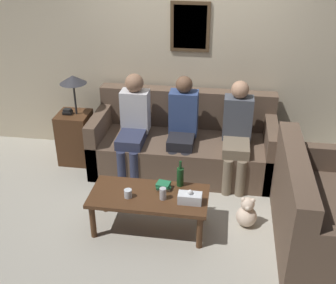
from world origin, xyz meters
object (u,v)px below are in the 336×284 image
at_px(wine_bottle, 180,176).
at_px(teddy_bear, 247,213).
at_px(person_middle, 182,124).
at_px(couch_side, 322,217).
at_px(couch_main, 184,145).
at_px(person_right, 237,130).
at_px(person_left, 133,122).
at_px(coffee_table, 149,199).
at_px(drinking_glass, 128,194).

distance_m(wine_bottle, teddy_bear, 0.80).
bearing_deg(teddy_bear, person_middle, 130.34).
bearing_deg(couch_side, couch_main, 49.76).
relative_size(person_right, teddy_bear, 3.60).
bearing_deg(person_left, coffee_table, -70.26).
distance_m(wine_bottle, person_right, 1.05).
relative_size(wine_bottle, drinking_glass, 3.35).
xyz_separation_m(couch_side, teddy_bear, (-0.70, 0.18, -0.18)).
bearing_deg(coffee_table, person_right, 52.12).
relative_size(drinking_glass, person_middle, 0.07).
distance_m(couch_side, person_middle, 1.89).
relative_size(drinking_glass, person_left, 0.07).
height_order(person_middle, person_right, person_middle).
xyz_separation_m(person_left, person_middle, (0.60, 0.01, 0.00)).
height_order(person_left, person_middle, person_middle).
bearing_deg(teddy_bear, wine_bottle, 178.75).
relative_size(couch_side, person_left, 1.25).
relative_size(coffee_table, person_middle, 0.95).
bearing_deg(drinking_glass, couch_side, 2.61).
bearing_deg(coffee_table, teddy_bear, 11.25).
xyz_separation_m(couch_main, coffee_table, (-0.20, -1.27, 0.04)).
bearing_deg(coffee_table, wine_bottle, 36.47).
xyz_separation_m(drinking_glass, person_middle, (0.39, 1.20, 0.22)).
bearing_deg(person_left, wine_bottle, -52.75).
distance_m(drinking_glass, person_right, 1.57).
bearing_deg(person_left, drinking_glass, -80.16).
bearing_deg(person_right, person_middle, 176.34).
xyz_separation_m(wine_bottle, person_left, (-0.69, 0.90, 0.15)).
xyz_separation_m(person_left, person_right, (1.25, -0.03, -0.01)).
bearing_deg(teddy_bear, couch_side, -14.81).
bearing_deg(person_right, couch_side, -51.97).
xyz_separation_m(person_middle, person_right, (0.65, -0.04, -0.01)).
height_order(couch_side, wine_bottle, couch_side).
height_order(coffee_table, wine_bottle, wine_bottle).
bearing_deg(couch_side, person_left, 62.12).
bearing_deg(person_middle, teddy_bear, -49.66).
height_order(couch_main, drinking_glass, couch_main).
xyz_separation_m(coffee_table, teddy_bear, (0.99, 0.20, -0.21)).
bearing_deg(person_right, teddy_bear, -80.85).
distance_m(person_right, teddy_bear, 1.04).
distance_m(couch_main, person_middle, 0.38).
distance_m(drinking_glass, person_left, 1.23).
distance_m(person_middle, teddy_bear, 1.33).
height_order(couch_side, person_middle, person_middle).
distance_m(drinking_glass, person_middle, 1.28).
bearing_deg(wine_bottle, teddy_bear, -1.25).
xyz_separation_m(couch_main, wine_bottle, (0.08, -1.06, 0.20)).
distance_m(couch_main, person_left, 0.72).
xyz_separation_m(drinking_glass, teddy_bear, (1.18, 0.27, -0.31)).
bearing_deg(teddy_bear, couch_main, 126.27).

